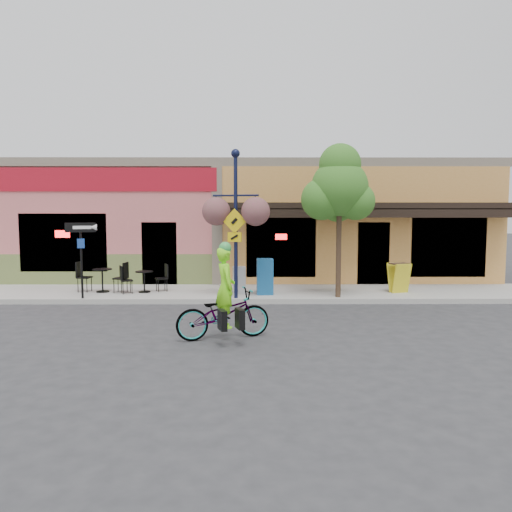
{
  "coord_description": "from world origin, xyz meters",
  "views": [
    {
      "loc": [
        0.23,
        -13.73,
        2.7
      ],
      "look_at": [
        0.32,
        0.5,
        1.4
      ],
      "focal_mm": 35.0,
      "sensor_mm": 36.0,
      "label": 1
    }
  ],
  "objects": [
    {
      "name": "cafe_set_left",
      "position": [
        -4.49,
        1.77,
        0.63
      ],
      "size": [
        1.71,
        1.06,
        0.96
      ],
      "primitive_type": null,
      "rotation": [
        0.0,
        0.0,
        -0.17
      ],
      "color": "black",
      "rests_on": "sidewalk"
    },
    {
      "name": "building",
      "position": [
        0.0,
        7.5,
        2.25
      ],
      "size": [
        18.2,
        8.2,
        4.5
      ],
      "primitive_type": null,
      "color": "#CB6464",
      "rests_on": "ground"
    },
    {
      "name": "sandwich_board",
      "position": [
        4.83,
        1.48,
        0.62
      ],
      "size": [
        0.65,
        0.55,
        0.93
      ],
      "primitive_type": null,
      "rotation": [
        0.0,
        0.0,
        0.29
      ],
      "color": "yellow",
      "rests_on": "sidewalk"
    },
    {
      "name": "newspaper_box_grey",
      "position": [
        -0.19,
        1.47,
        0.57
      ],
      "size": [
        0.41,
        0.38,
        0.83
      ],
      "primitive_type": null,
      "rotation": [
        0.0,
        0.0,
        0.07
      ],
      "color": "#A3A3A3",
      "rests_on": "sidewalk"
    },
    {
      "name": "cyclist_rider",
      "position": [
        -0.35,
        -3.38,
        0.85
      ],
      "size": [
        0.57,
        0.71,
        1.69
      ],
      "primitive_type": "imported",
      "rotation": [
        0.0,
        0.0,
        1.88
      ],
      "color": "#85FE1A",
      "rests_on": "ground"
    },
    {
      "name": "street_tree",
      "position": [
        2.75,
        0.84,
        2.42
      ],
      "size": [
        2.15,
        2.15,
        4.54
      ],
      "primitive_type": null,
      "rotation": [
        0.0,
        0.0,
        0.25
      ],
      "color": "#3D7A26",
      "rests_on": "sidewalk"
    },
    {
      "name": "cafe_set_right",
      "position": [
        -3.16,
        1.71,
        0.59
      ],
      "size": [
        1.62,
        1.25,
        0.87
      ],
      "primitive_type": null,
      "rotation": [
        0.0,
        0.0,
        0.42
      ],
      "color": "black",
      "rests_on": "sidewalk"
    },
    {
      "name": "curb",
      "position": [
        0.0,
        0.55,
        0.07
      ],
      "size": [
        24.0,
        0.12,
        0.15
      ],
      "primitive_type": "cube",
      "color": "#A8A59E",
      "rests_on": "ground"
    },
    {
      "name": "sidewalk",
      "position": [
        0.0,
        2.0,
        0.07
      ],
      "size": [
        24.0,
        3.0,
        0.15
      ],
      "primitive_type": "cube",
      "color": "#9E9B93",
      "rests_on": "ground"
    },
    {
      "name": "newspaper_box_blue",
      "position": [
        0.6,
        1.34,
        0.69
      ],
      "size": [
        0.51,
        0.46,
        1.09
      ],
      "primitive_type": null,
      "rotation": [
        0.0,
        0.0,
        0.04
      ],
      "color": "#165186",
      "rests_on": "sidewalk"
    },
    {
      "name": "ground",
      "position": [
        0.0,
        0.0,
        0.0
      ],
      "size": [
        90.0,
        90.0,
        0.0
      ],
      "primitive_type": "plane",
      "color": "#2D2D30",
      "rests_on": "ground"
    },
    {
      "name": "one_way_sign",
      "position": [
        -4.74,
        0.65,
        1.25
      ],
      "size": [
        0.86,
        0.44,
        2.2
      ],
      "primitive_type": null,
      "rotation": [
        0.0,
        0.0,
        0.32
      ],
      "color": "black",
      "rests_on": "sidewalk"
    },
    {
      "name": "lamp_post",
      "position": [
        -0.27,
        0.7,
        2.31
      ],
      "size": [
        1.47,
        0.9,
        4.31
      ],
      "primitive_type": null,
      "rotation": [
        0.0,
        0.0,
        -0.27
      ],
      "color": "#101533",
      "rests_on": "sidewalk"
    },
    {
      "name": "bicycle",
      "position": [
        -0.4,
        -3.38,
        0.53
      ],
      "size": [
        2.13,
        1.28,
        1.06
      ],
      "primitive_type": "imported",
      "rotation": [
        0.0,
        0.0,
        1.88
      ],
      "color": "maroon",
      "rests_on": "ground"
    }
  ]
}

